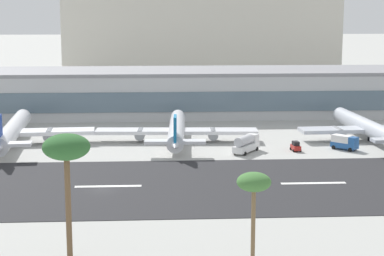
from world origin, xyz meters
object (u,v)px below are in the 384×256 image
terminal_building (180,92)px  palm_tree_0 (254,185)px  airliner_black_tail_gate_2 (369,129)px  service_fuel_truck_1 (246,144)px  distant_hotel_block (200,25)px  service_baggage_tug_0 (296,146)px  palm_tree_1 (66,151)px  airliner_navy_tail_gate_0 (11,132)px  airliner_blue_tail_gate_1 (177,131)px  service_box_truck_2 (345,142)px

terminal_building → palm_tree_0: size_ratio=13.10×
airliner_black_tail_gate_2 → service_fuel_truck_1: bearing=106.7°
distant_hotel_block → airliner_black_tail_gate_2: distant_hotel_block is taller
service_baggage_tug_0 → palm_tree_1: palm_tree_1 is taller
airliner_navy_tail_gate_0 → service_baggage_tug_0: bearing=-102.8°
service_fuel_truck_1 → palm_tree_0: palm_tree_0 is taller
service_baggage_tug_0 → palm_tree_0: (-19.65, -66.55, 9.33)m
palm_tree_0 → service_fuel_truck_1: bearing=82.8°
airliner_navy_tail_gate_0 → airliner_black_tail_gate_2: (85.42, -0.06, -0.09)m
airliner_black_tail_gate_2 → service_baggage_tug_0: bearing=114.2°
airliner_blue_tail_gate_1 → service_box_truck_2: airliner_blue_tail_gate_1 is taller
airliner_blue_tail_gate_1 → service_baggage_tug_0: size_ratio=12.81×
airliner_black_tail_gate_2 → service_baggage_tug_0: airliner_black_tail_gate_2 is taller
terminal_building → distant_hotel_block: distant_hotel_block is taller
service_fuel_truck_1 → service_box_truck_2: service_fuel_truck_1 is taller
service_box_truck_2 → palm_tree_0: (-31.02, -67.22, 8.59)m
service_fuel_truck_1 → distant_hotel_block: bearing=34.5°
service_baggage_tug_0 → service_fuel_truck_1: (-11.38, -0.96, 0.98)m
service_box_truck_2 → palm_tree_0: palm_tree_0 is taller
distant_hotel_block → airliner_navy_tail_gate_0: size_ratio=2.52×
airliner_black_tail_gate_2 → palm_tree_1: 97.57m
airliner_black_tail_gate_2 → service_box_truck_2: 13.21m
terminal_building → distant_hotel_block: 97.81m
service_box_truck_2 → palm_tree_0: bearing=-69.8°
distant_hotel_block → service_fuel_truck_1: distant_hotel_block is taller
airliner_black_tail_gate_2 → service_fuel_truck_1: airliner_black_tail_gate_2 is taller
distant_hotel_block → airliner_blue_tail_gate_1: distant_hotel_block is taller
airliner_blue_tail_gate_1 → airliner_black_tail_gate_2: airliner_black_tail_gate_2 is taller
distant_hotel_block → palm_tree_1: (-31.80, -212.72, -10.26)m
terminal_building → airliner_navy_tail_gate_0: 60.21m
airliner_navy_tail_gate_0 → palm_tree_1: 77.92m
distant_hotel_block → service_fuel_truck_1: 152.11m
airliner_navy_tail_gate_0 → palm_tree_1: (22.49, -73.76, 11.17)m
airliner_blue_tail_gate_1 → airliner_black_tail_gate_2: (46.59, -0.88, 0.15)m
terminal_building → airliner_navy_tail_gate_0: terminal_building is taller
terminal_building → service_baggage_tug_0: size_ratio=46.68×
airliner_navy_tail_gate_0 → palm_tree_1: bearing=-166.7°
terminal_building → service_baggage_tug_0: (23.96, -54.17, -5.72)m
distant_hotel_block → airliner_navy_tail_gate_0: bearing=-111.3°
service_baggage_tug_0 → airliner_blue_tail_gate_1: bearing=-118.9°
terminal_building → airliner_black_tail_gate_2: (44.11, -43.71, -3.77)m
airliner_blue_tail_gate_1 → service_box_truck_2: (37.81, -10.67, -1.06)m
airliner_blue_tail_gate_1 → service_box_truck_2: size_ratio=7.21×
service_box_truck_2 → palm_tree_1: (-54.15, -63.91, 12.47)m
service_baggage_tug_0 → palm_tree_1: bearing=-39.8°
service_baggage_tug_0 → palm_tree_0: size_ratio=0.28×
distant_hotel_block → service_box_truck_2: size_ratio=19.64×
airliner_blue_tail_gate_1 → terminal_building: bearing=-0.2°
service_baggage_tug_0 → service_fuel_truck_1: 11.46m
airliner_navy_tail_gate_0 → service_fuel_truck_1: 55.11m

